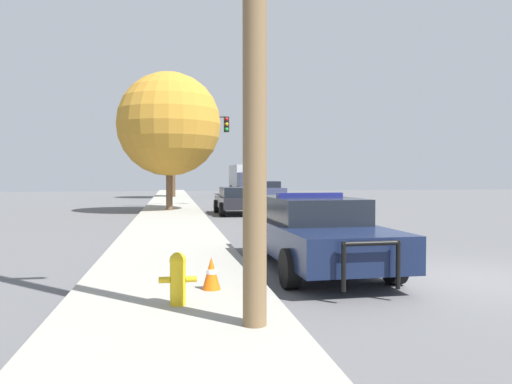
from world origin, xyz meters
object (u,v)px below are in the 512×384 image
object	(u,v)px
fire_hydrant	(178,277)
box_truck	(246,179)
police_car	(313,231)
traffic_light	(193,141)
tree_sidewalk_far	(172,137)
traffic_cone	(211,273)
car_background_oncoming	(268,190)
car_background_midblock	(236,200)
tree_sidewalk_mid	(169,124)

from	to	relation	value
fire_hydrant	box_truck	distance (m)	42.00
police_car	traffic_light	bearing A→B (deg)	-87.15
tree_sidewalk_far	traffic_cone	bearing A→B (deg)	-89.13
police_car	box_truck	size ratio (longest dim) A/B	0.73
fire_hydrant	traffic_light	bearing A→B (deg)	87.01
box_truck	tree_sidewalk_far	xyz separation A→B (m)	(-7.07, -5.77, 3.57)
police_car	tree_sidewalk_far	world-z (taller)	tree_sidewalk_far
traffic_light	traffic_cone	xyz separation A→B (m)	(-0.67, -21.79, -3.52)
fire_hydrant	tree_sidewalk_far	distance (m)	35.92
fire_hydrant	car_background_oncoming	bearing A→B (deg)	76.76
car_background_oncoming	box_truck	distance (m)	10.76
traffic_light	car_background_oncoming	distance (m)	10.51
box_truck	tree_sidewalk_far	world-z (taller)	tree_sidewalk_far
traffic_light	box_truck	world-z (taller)	traffic_light
fire_hydrant	traffic_light	size ratio (longest dim) A/B	0.13
traffic_light	car_background_midblock	distance (m)	6.46
tree_sidewalk_mid	box_truck	bearing A→B (deg)	71.99
car_background_oncoming	tree_sidewalk_mid	xyz separation A→B (m)	(-7.42, -11.61, 3.71)
fire_hydrant	traffic_cone	bearing A→B (deg)	58.74
fire_hydrant	tree_sidewalk_mid	world-z (taller)	tree_sidewalk_mid
box_truck	traffic_cone	size ratio (longest dim) A/B	14.85
box_truck	tree_sidewalk_mid	distance (m)	23.67
tree_sidewalk_mid	traffic_cone	world-z (taller)	tree_sidewalk_mid
traffic_light	box_truck	distance (m)	19.78
car_background_midblock	tree_sidewalk_far	distance (m)	19.07
police_car	car_background_oncoming	size ratio (longest dim) A/B	1.27
police_car	traffic_cone	distance (m)	3.09
police_car	car_background_midblock	xyz separation A→B (m)	(0.30, 14.36, -0.06)
traffic_light	tree_sidewalk_mid	size ratio (longest dim) A/B	0.77
traffic_light	car_background_midblock	world-z (taller)	traffic_light
traffic_light	traffic_cone	world-z (taller)	traffic_light
car_background_oncoming	car_background_midblock	bearing A→B (deg)	68.84
car_background_oncoming	traffic_cone	bearing A→B (deg)	73.61
traffic_cone	tree_sidewalk_far	bearing A→B (deg)	90.87
police_car	fire_hydrant	size ratio (longest dim) A/B	7.64
box_truck	tree_sidewalk_far	size ratio (longest dim) A/B	1.03
tree_sidewalk_far	box_truck	bearing A→B (deg)	39.19
car_background_oncoming	traffic_cone	world-z (taller)	car_background_oncoming
tree_sidewalk_far	traffic_cone	world-z (taller)	tree_sidewalk_far
car_background_midblock	traffic_cone	xyz separation A→B (m)	(-2.51, -16.49, -0.32)
traffic_light	car_background_oncoming	bearing A→B (deg)	53.06
traffic_cone	tree_sidewalk_mid	bearing A→B (deg)	92.25
car_background_oncoming	fire_hydrant	bearing A→B (deg)	73.04
traffic_light	traffic_cone	bearing A→B (deg)	-91.75
fire_hydrant	car_background_oncoming	distance (m)	31.50
traffic_light	box_truck	bearing A→B (deg)	72.59
box_truck	tree_sidewalk_far	distance (m)	9.80
traffic_cone	car_background_midblock	bearing A→B (deg)	81.33
car_background_midblock	box_truck	xyz separation A→B (m)	(4.03, 24.05, 0.90)
fire_hydrant	traffic_light	distance (m)	22.92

